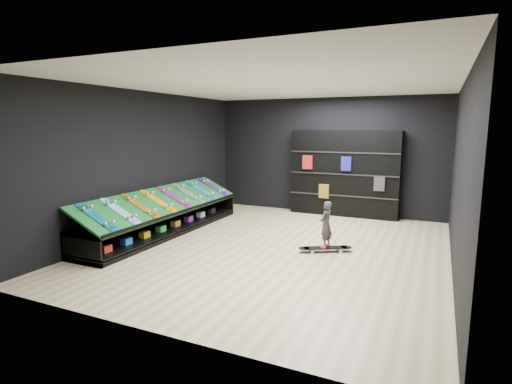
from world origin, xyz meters
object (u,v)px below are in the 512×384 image
at_px(floor_skateboard, 325,249).
at_px(child, 326,234).
at_px(display_rack, 165,221).
at_px(back_shelving, 344,174).

distance_m(floor_skateboard, child, 0.30).
xyz_separation_m(floor_skateboard, child, (0.00, 0.00, 0.30)).
xyz_separation_m(display_rack, child, (3.47, 0.13, 0.10)).
xyz_separation_m(display_rack, floor_skateboard, (3.47, 0.13, -0.20)).
xyz_separation_m(back_shelving, floor_skateboard, (0.40, -3.19, -1.04)).
bearing_deg(child, back_shelving, -163.64).
height_order(display_rack, floor_skateboard, display_rack).
xyz_separation_m(back_shelving, child, (0.40, -3.19, -0.74)).
xyz_separation_m(display_rack, back_shelving, (3.08, 3.32, 0.83)).
bearing_deg(back_shelving, display_rack, -132.83).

